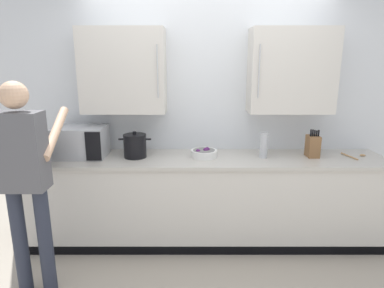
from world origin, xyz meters
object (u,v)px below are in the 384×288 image
at_px(microwave_oven, 77,142).
at_px(wooden_spoon, 355,156).
at_px(person_figure, 24,172).
at_px(knife_block, 312,146).
at_px(stock_pot, 135,146).
at_px(thermos_flask, 263,145).
at_px(fruit_bowl, 204,153).

xyz_separation_m(microwave_oven, wooden_spoon, (2.80, -0.00, -0.14)).
distance_m(microwave_oven, wooden_spoon, 2.80).
xyz_separation_m(wooden_spoon, person_figure, (-2.92, -0.84, 0.11)).
relative_size(knife_block, stock_pot, 0.88).
height_order(knife_block, wooden_spoon, knife_block).
bearing_deg(person_figure, thermos_flask, 22.20).
height_order(fruit_bowl, person_figure, person_figure).
xyz_separation_m(stock_pot, person_figure, (-0.70, -0.82, 0.00)).
xyz_separation_m(fruit_bowl, knife_block, (1.09, 0.01, 0.07)).
bearing_deg(microwave_oven, stock_pot, -2.50).
distance_m(thermos_flask, knife_block, 0.50).
bearing_deg(knife_block, stock_pot, -179.45).
xyz_separation_m(fruit_bowl, person_figure, (-1.38, -0.83, 0.08)).
bearing_deg(wooden_spoon, person_figure, -163.95).
height_order(microwave_oven, stock_pot, microwave_oven).
relative_size(stock_pot, person_figure, 0.19).
bearing_deg(stock_pot, thermos_flask, -0.58).
bearing_deg(knife_block, thermos_flask, -176.54).
bearing_deg(knife_block, wooden_spoon, 0.47).
distance_m(microwave_oven, thermos_flask, 1.86).
distance_m(microwave_oven, fruit_bowl, 1.27).
xyz_separation_m(microwave_oven, thermos_flask, (1.86, -0.04, -0.02)).
relative_size(fruit_bowl, knife_block, 0.93).
height_order(knife_block, stock_pot, knife_block).
bearing_deg(thermos_flask, fruit_bowl, 177.92).
bearing_deg(person_figure, microwave_oven, 82.25).
bearing_deg(person_figure, wooden_spoon, 16.05).
distance_m(microwave_oven, person_figure, 0.85).
bearing_deg(microwave_oven, fruit_bowl, -0.76).
bearing_deg(stock_pot, microwave_oven, 177.50).
bearing_deg(fruit_bowl, thermos_flask, -2.08).
height_order(thermos_flask, knife_block, knife_block).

